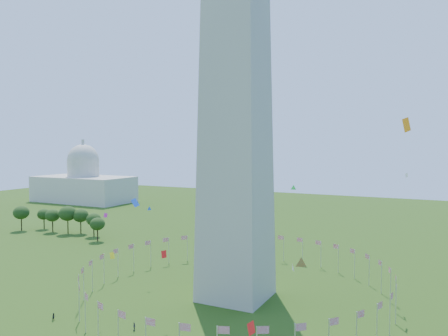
{
  "coord_description": "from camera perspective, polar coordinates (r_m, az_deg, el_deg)",
  "views": [
    {
      "loc": [
        48.01,
        -54.39,
        40.9
      ],
      "look_at": [
        3.86,
        35.0,
        35.51
      ],
      "focal_mm": 35.0,
      "sensor_mm": 36.0,
      "label": 1
    }
  ],
  "objects": [
    {
      "name": "flag_ring",
      "position": [
        120.53,
        1.56,
        -14.49
      ],
      "size": [
        80.24,
        80.24,
        9.0
      ],
      "color": "silver",
      "rests_on": "ground"
    },
    {
      "name": "capitol_building",
      "position": [
        327.49,
        -17.9,
        -0.19
      ],
      "size": [
        70.0,
        35.0,
        46.0
      ],
      "primitive_type": null,
      "color": "beige",
      "rests_on": "ground"
    },
    {
      "name": "kites_aloft",
      "position": [
        90.71,
        -1.39,
        -10.08
      ],
      "size": [
        91.72,
        64.88,
        40.44
      ],
      "color": "white",
      "rests_on": "ground"
    },
    {
      "name": "tree_line_west",
      "position": [
        214.88,
        -20.28,
        -6.58
      ],
      "size": [
        55.22,
        15.5,
        12.46
      ],
      "color": "#2B4E1A",
      "rests_on": "ground"
    }
  ]
}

